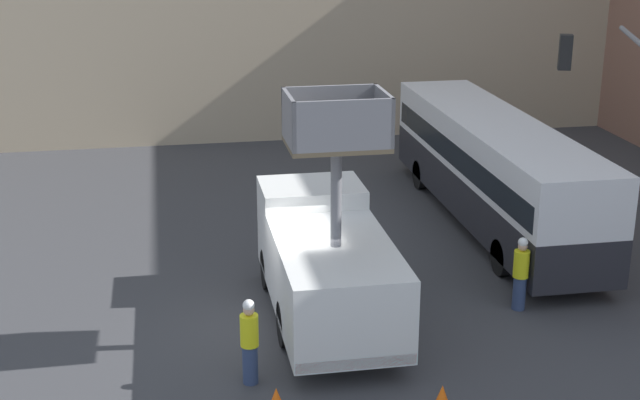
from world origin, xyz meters
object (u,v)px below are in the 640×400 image
at_px(city_bus, 493,164).
at_px(road_worker_directing, 521,274).
at_px(road_worker_near_truck, 250,341).
at_px(utility_truck, 327,260).

relative_size(city_bus, road_worker_directing, 6.64).
bearing_deg(road_worker_near_truck, road_worker_directing, 169.87).
bearing_deg(city_bus, road_worker_near_truck, 117.12).
xyz_separation_m(road_worker_near_truck, road_worker_directing, (6.82, 2.36, -0.01)).
distance_m(city_bus, road_worker_near_truck, 11.75).
xyz_separation_m(city_bus, road_worker_near_truck, (-8.28, -8.28, -0.97)).
bearing_deg(utility_truck, city_bus, 42.62).
height_order(utility_truck, city_bus, utility_truck).
distance_m(city_bus, road_worker_directing, 6.18).
xyz_separation_m(utility_truck, road_worker_near_truck, (-2.08, -2.59, -0.59)).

